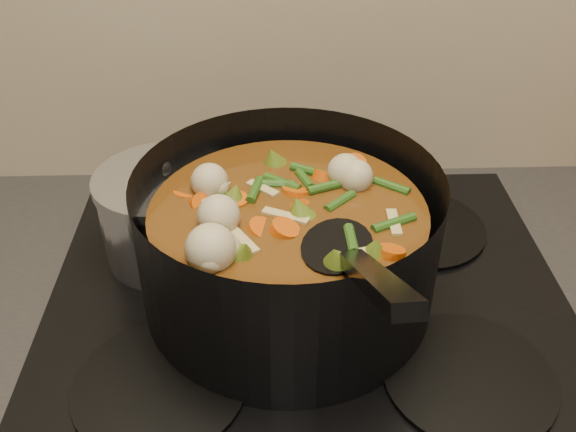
{
  "coord_description": "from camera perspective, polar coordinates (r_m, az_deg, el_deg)",
  "views": [
    {
      "loc": [
        -0.04,
        1.36,
        1.46
      ],
      "look_at": [
        -0.02,
        1.93,
        1.05
      ],
      "focal_mm": 40.0,
      "sensor_mm": 36.0,
      "label": 1
    }
  ],
  "objects": [
    {
      "name": "saucepan",
      "position": [
        0.82,
        -10.68,
        0.16
      ],
      "size": [
        0.17,
        0.17,
        0.14
      ],
      "rotation": [
        0.0,
        0.0,
        -0.03
      ],
      "color": "silver",
      "rests_on": "stovetop"
    },
    {
      "name": "stovetop",
      "position": [
        0.78,
        1.77,
        -7.66
      ],
      "size": [
        0.62,
        0.54,
        0.03
      ],
      "color": "black",
      "rests_on": "counter"
    },
    {
      "name": "stockpot",
      "position": [
        0.73,
        0.03,
        -2.61
      ],
      "size": [
        0.38,
        0.47,
        0.25
      ],
      "rotation": [
        0.0,
        0.0,
        -0.14
      ],
      "color": "black",
      "rests_on": "stovetop"
    }
  ]
}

